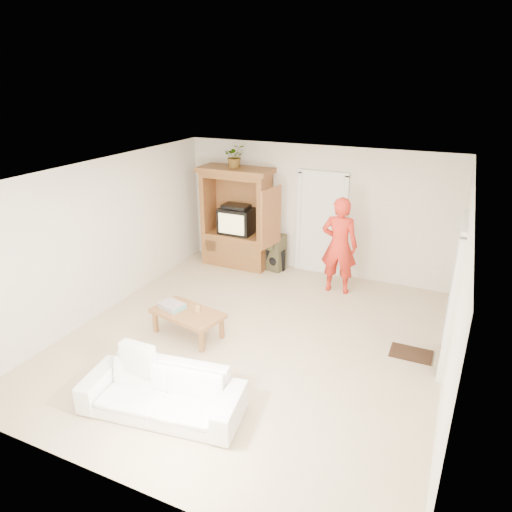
{
  "coord_description": "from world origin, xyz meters",
  "views": [
    {
      "loc": [
        2.57,
        -5.56,
        3.84
      ],
      "look_at": [
        -0.22,
        0.6,
        1.15
      ],
      "focal_mm": 32.0,
      "sensor_mm": 36.0,
      "label": 1
    }
  ],
  "objects_px": {
    "coffee_table": "(188,315)",
    "sofa": "(162,392)",
    "armoire": "(238,224)",
    "man": "(339,246)"
  },
  "relations": [
    {
      "from": "coffee_table",
      "to": "sofa",
      "type": "bearing_deg",
      "value": -56.71
    },
    {
      "from": "sofa",
      "to": "coffee_table",
      "type": "xyz_separation_m",
      "value": [
        -0.67,
        1.64,
        0.08
      ]
    },
    {
      "from": "sofa",
      "to": "coffee_table",
      "type": "relative_size",
      "value": 1.61
    },
    {
      "from": "armoire",
      "to": "man",
      "type": "xyz_separation_m",
      "value": [
        2.3,
        -0.43,
        0.01
      ]
    },
    {
      "from": "man",
      "to": "coffee_table",
      "type": "xyz_separation_m",
      "value": [
        -1.71,
        -2.53,
        -0.56
      ]
    },
    {
      "from": "man",
      "to": "sofa",
      "type": "xyz_separation_m",
      "value": [
        -1.04,
        -4.17,
        -0.63
      ]
    },
    {
      "from": "man",
      "to": "sofa",
      "type": "relative_size",
      "value": 0.94
    },
    {
      "from": "man",
      "to": "coffee_table",
      "type": "relative_size",
      "value": 1.51
    },
    {
      "from": "armoire",
      "to": "coffee_table",
      "type": "relative_size",
      "value": 1.73
    },
    {
      "from": "man",
      "to": "coffee_table",
      "type": "distance_m",
      "value": 3.1
    }
  ]
}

